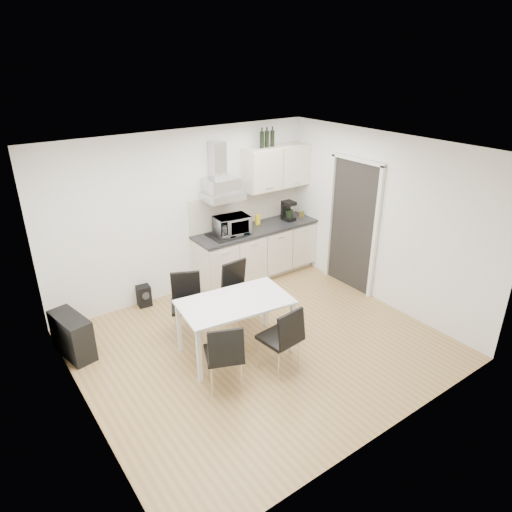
% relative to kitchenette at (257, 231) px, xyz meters
% --- Properties ---
extents(ground, '(4.50, 4.50, 0.00)m').
position_rel_kitchenette_xyz_m(ground, '(-1.19, -1.73, -0.83)').
color(ground, tan).
rests_on(ground, ground).
extents(wall_back, '(4.50, 0.10, 2.60)m').
position_rel_kitchenette_xyz_m(wall_back, '(-1.19, 0.27, 0.47)').
color(wall_back, white).
rests_on(wall_back, ground).
extents(wall_front, '(4.50, 0.10, 2.60)m').
position_rel_kitchenette_xyz_m(wall_front, '(-1.19, -3.73, 0.47)').
color(wall_front, white).
rests_on(wall_front, ground).
extents(wall_left, '(0.10, 4.00, 2.60)m').
position_rel_kitchenette_xyz_m(wall_left, '(-3.44, -1.73, 0.47)').
color(wall_left, white).
rests_on(wall_left, ground).
extents(wall_right, '(0.10, 4.00, 2.60)m').
position_rel_kitchenette_xyz_m(wall_right, '(1.06, -1.73, 0.47)').
color(wall_right, white).
rests_on(wall_right, ground).
extents(ceiling, '(4.50, 4.50, 0.00)m').
position_rel_kitchenette_xyz_m(ceiling, '(-1.19, -1.73, 1.77)').
color(ceiling, white).
rests_on(ceiling, wall_back).
extents(doorway, '(0.08, 1.04, 2.10)m').
position_rel_kitchenette_xyz_m(doorway, '(1.02, -1.18, 0.22)').
color(doorway, white).
rests_on(doorway, ground).
extents(kitchenette, '(2.22, 0.64, 2.52)m').
position_rel_kitchenette_xyz_m(kitchenette, '(0.00, 0.00, 0.00)').
color(kitchenette, beige).
rests_on(kitchenette, ground).
extents(dining_table, '(1.48, 0.96, 0.75)m').
position_rel_kitchenette_xyz_m(dining_table, '(-1.53, -1.65, -0.16)').
color(dining_table, white).
rests_on(dining_table, ground).
extents(chair_far_left, '(0.61, 0.64, 0.88)m').
position_rel_kitchenette_xyz_m(chair_far_left, '(-1.85, -0.94, -0.39)').
color(chair_far_left, black).
rests_on(chair_far_left, ground).
extents(chair_far_right, '(0.46, 0.52, 0.88)m').
position_rel_kitchenette_xyz_m(chair_far_right, '(-1.03, -1.06, -0.39)').
color(chair_far_right, black).
rests_on(chair_far_right, ground).
extents(chair_near_left, '(0.60, 0.63, 0.88)m').
position_rel_kitchenette_xyz_m(chair_near_left, '(-2.01, -2.15, -0.39)').
color(chair_near_left, black).
rests_on(chair_near_left, ground).
extents(chair_near_right, '(0.49, 0.55, 0.88)m').
position_rel_kitchenette_xyz_m(chair_near_right, '(-1.30, -2.26, -0.39)').
color(chair_near_right, black).
rests_on(chair_near_right, ground).
extents(guitar_amp, '(0.42, 0.72, 0.57)m').
position_rel_kitchenette_xyz_m(guitar_amp, '(-3.28, -0.49, -0.55)').
color(guitar_amp, black).
rests_on(guitar_amp, ground).
extents(floor_speaker, '(0.22, 0.20, 0.33)m').
position_rel_kitchenette_xyz_m(floor_speaker, '(-2.03, 0.17, -0.66)').
color(floor_speaker, black).
rests_on(floor_speaker, ground).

